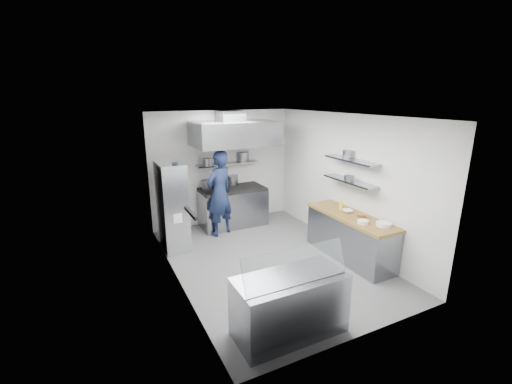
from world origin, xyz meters
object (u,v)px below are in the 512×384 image
chef (219,193)px  display_case (290,305)px  wire_rack (172,206)px  gas_range (233,208)px

chef → display_case: size_ratio=1.32×
display_case → wire_rack: bearing=102.2°
wire_rack → display_case: size_ratio=1.23×
gas_range → wire_rack: bearing=-158.1°
display_case → chef: bearing=83.9°
wire_rack → display_case: (0.74, -3.44, -0.50)m
chef → wire_rack: chef is taller
chef → display_case: (-0.40, -3.69, -0.56)m
wire_rack → display_case: wire_rack is taller
chef → wire_rack: bearing=-11.4°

